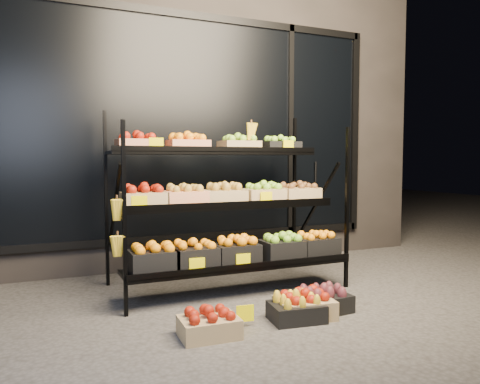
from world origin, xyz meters
name	(u,v)px	position (x,y,z in m)	size (l,w,h in m)	color
ground	(256,306)	(0.00, 0.00, 0.00)	(24.00, 24.00, 0.00)	#514F4C
building	(170,118)	(0.00, 2.59, 1.75)	(6.00, 2.08, 3.50)	#2D2826
display_rack	(227,204)	(-0.01, 0.60, 0.79)	(2.18, 1.02, 1.68)	black
tag_floor_a	(245,319)	(-0.28, -0.40, 0.06)	(0.13, 0.01, 0.12)	#F0E000
tag_floor_b	(308,309)	(0.25, -0.40, 0.06)	(0.13, 0.01, 0.12)	#F0E000
floor_crate_left	(209,324)	(-0.58, -0.47, 0.09)	(0.41, 0.31, 0.20)	tan
floor_crate_midleft	(296,309)	(0.12, -0.44, 0.09)	(0.42, 0.34, 0.20)	black
floor_crate_midright	(305,305)	(0.22, -0.40, 0.10)	(0.46, 0.37, 0.21)	tan
floor_crate_right	(323,300)	(0.42, -0.34, 0.09)	(0.42, 0.32, 0.20)	black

